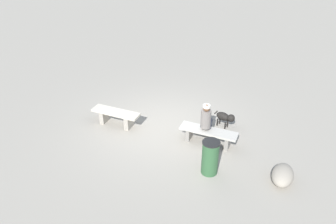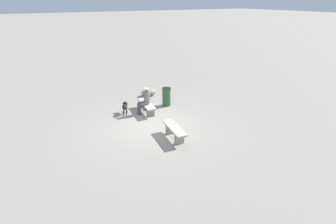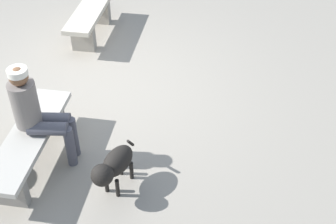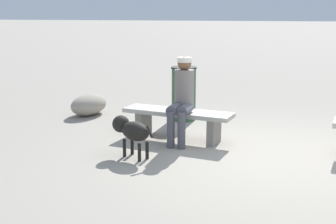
% 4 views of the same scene
% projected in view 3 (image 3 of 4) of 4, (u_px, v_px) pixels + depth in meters
% --- Properties ---
extents(ground, '(210.00, 210.00, 0.06)m').
position_uv_depth(ground, '(95.00, 91.00, 6.42)').
color(ground, gray).
extents(bench_left, '(1.56, 0.58, 0.48)m').
position_uv_depth(bench_left, '(91.00, 17.00, 7.35)').
color(bench_left, gray).
rests_on(bench_left, ground).
extents(bench_right, '(1.68, 0.60, 0.44)m').
position_uv_depth(bench_right, '(30.00, 143.00, 5.10)').
color(bench_right, gray).
rests_on(bench_right, ground).
extents(seated_person, '(0.32, 0.62, 1.23)m').
position_uv_depth(seated_person, '(37.00, 111.00, 4.94)').
color(seated_person, slate).
rests_on(seated_person, ground).
extents(dog, '(0.67, 0.44, 0.52)m').
position_uv_depth(dog, '(113.00, 166.00, 4.78)').
color(dog, black).
rests_on(dog, ground).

